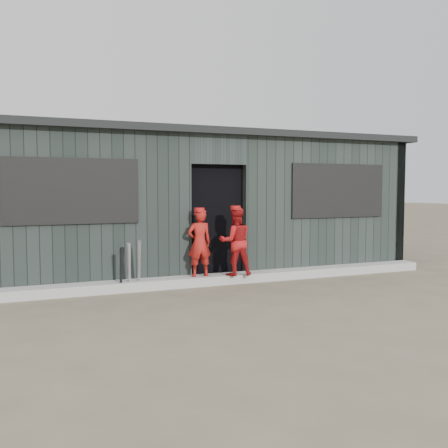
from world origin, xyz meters
name	(u,v)px	position (x,y,z in m)	size (l,w,h in m)	color
ground	(275,307)	(0.00, 0.00, 0.00)	(80.00, 80.00, 0.00)	brown
curb	(224,279)	(0.00, 1.82, 0.07)	(8.00, 0.36, 0.15)	#9D9E99
bat_left	(129,267)	(-1.61, 1.74, 0.38)	(0.07, 0.07, 0.76)	#9D9CA5
bat_mid	(139,265)	(-1.45, 1.73, 0.40)	(0.07, 0.07, 0.81)	gray
bat_right	(121,270)	(-1.74, 1.69, 0.35)	(0.07, 0.07, 0.70)	black
player_red_left	(199,243)	(-0.44, 1.80, 0.70)	(0.40, 0.26, 1.10)	#A61914
player_red_right	(235,241)	(0.15, 1.66, 0.72)	(0.55, 0.43, 1.13)	#A91416
player_grey_back	(239,242)	(0.52, 2.36, 0.63)	(0.61, 0.40, 1.25)	silver
dugout	(191,204)	(0.00, 3.50, 1.29)	(8.30, 3.30, 2.62)	black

